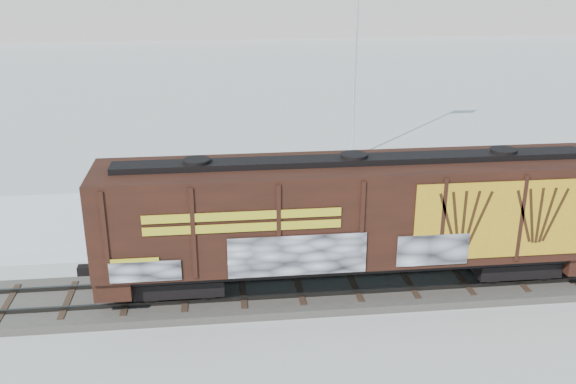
{
  "coord_description": "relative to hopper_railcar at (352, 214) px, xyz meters",
  "views": [
    {
      "loc": [
        -2.69,
        -20.12,
        11.37
      ],
      "look_at": [
        -0.04,
        3.0,
        2.8
      ],
      "focal_mm": 40.0,
      "sensor_mm": 36.0,
      "label": 1
    }
  ],
  "objects": [
    {
      "name": "ground",
      "position": [
        -1.84,
        0.01,
        -3.0
      ],
      "size": [
        500.0,
        500.0,
        0.0
      ],
      "primitive_type": "plane",
      "color": "white",
      "rests_on": "ground"
    },
    {
      "name": "rail_track",
      "position": [
        -1.84,
        0.01,
        -2.85
      ],
      "size": [
        50.0,
        3.4,
        0.43
      ],
      "color": "#59544C",
      "rests_on": "ground"
    },
    {
      "name": "parking_strip",
      "position": [
        -1.84,
        7.51,
        -2.99
      ],
      "size": [
        40.0,
        8.0,
        0.03
      ],
      "primitive_type": "cube",
      "color": "white",
      "rests_on": "ground"
    },
    {
      "name": "hopper_railcar",
      "position": [
        0.0,
        0.0,
        0.0
      ],
      "size": [
        17.39,
        3.06,
        4.63
      ],
      "color": "black",
      "rests_on": "rail_track"
    },
    {
      "name": "flagpole",
      "position": [
        3.58,
        15.98,
        2.07
      ],
      "size": [
        2.3,
        0.9,
        13.34
      ],
      "color": "silver",
      "rests_on": "ground"
    },
    {
      "name": "car_silver",
      "position": [
        -8.17,
        7.27,
        -2.29
      ],
      "size": [
        4.28,
        2.67,
        1.36
      ],
      "primitive_type": "imported",
      "rotation": [
        0.0,
        0.0,
        1.28
      ],
      "color": "#A7AAAE",
      "rests_on": "parking_strip"
    },
    {
      "name": "car_white",
      "position": [
        -5.61,
        6.98,
        -2.15
      ],
      "size": [
        5.16,
        2.36,
        1.64
      ],
      "primitive_type": "imported",
      "rotation": [
        0.0,
        0.0,
        1.44
      ],
      "color": "silver",
      "rests_on": "parking_strip"
    },
    {
      "name": "car_dark",
      "position": [
        4.94,
        7.03,
        -2.21
      ],
      "size": [
        5.48,
        2.86,
        1.52
      ],
      "primitive_type": "imported",
      "rotation": [
        0.0,
        0.0,
        1.43
      ],
      "color": "black",
      "rests_on": "parking_strip"
    }
  ]
}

